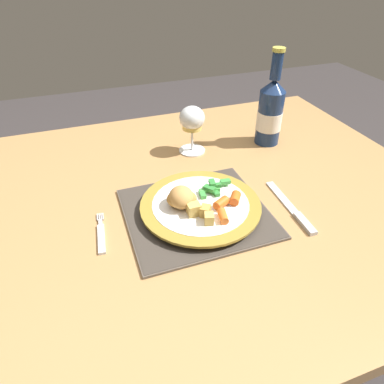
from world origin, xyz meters
TOP-DOWN VIEW (x-y plane):
  - ground_plane at (0.00, 0.00)m, footprint 6.00×6.00m
  - dining_table at (0.00, 0.00)m, footprint 1.15×0.96m
  - placemat at (-0.05, -0.07)m, footprint 0.31×0.28m
  - dinner_plate at (-0.04, -0.07)m, footprint 0.27×0.27m
  - breaded_croquettes at (-0.09, -0.06)m, footprint 0.08×0.07m
  - green_beans_pile at (-0.00, -0.04)m, footprint 0.08×0.05m
  - glazed_carrots at (0.00, -0.11)m, footprint 0.08×0.08m
  - fork at (-0.26, -0.08)m, footprint 0.03×0.13m
  - table_knife at (0.15, -0.14)m, footprint 0.03×0.20m
  - wine_glass at (0.03, 0.20)m, footprint 0.07×0.07m
  - bottle at (0.26, 0.18)m, footprint 0.07×0.07m
  - roast_potatoes at (-0.06, -0.11)m, footprint 0.05×0.06m

SIDE VIEW (x-z plane):
  - ground_plane at x=0.00m, z-range 0.00..0.00m
  - dining_table at x=0.00m, z-range 0.28..1.02m
  - fork at x=-0.26m, z-range 0.74..0.75m
  - table_knife at x=0.15m, z-range 0.74..0.75m
  - placemat at x=-0.05m, z-range 0.74..0.75m
  - dinner_plate at x=-0.04m, z-range 0.75..0.77m
  - green_beans_pile at x=0.00m, z-range 0.77..0.79m
  - glazed_carrots at x=0.00m, z-range 0.77..0.79m
  - roast_potatoes at x=-0.06m, z-range 0.76..0.79m
  - breaded_croquettes at x=-0.09m, z-range 0.76..0.81m
  - wine_glass at x=0.03m, z-range 0.77..0.90m
  - bottle at x=0.26m, z-range 0.70..0.97m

